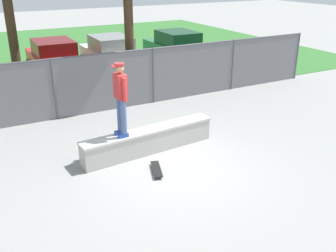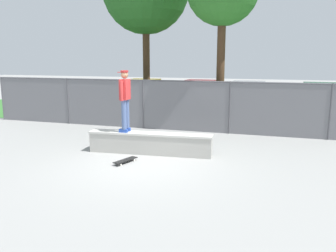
# 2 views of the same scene
# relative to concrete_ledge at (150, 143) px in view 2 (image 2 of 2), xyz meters

# --- Properties ---
(ground_plane) EXTENTS (80.00, 80.00, 0.00)m
(ground_plane) POSITION_rel_concrete_ledge_xyz_m (0.16, -1.16, -0.33)
(ground_plane) COLOR gray
(grass_strip) EXTENTS (29.42, 20.00, 0.02)m
(grass_strip) POSITION_rel_concrete_ledge_xyz_m (0.16, 13.87, -0.32)
(grass_strip) COLOR #336B2D
(grass_strip) RESTS_ON ground
(concrete_ledge) EXTENTS (3.78, 0.78, 0.64)m
(concrete_ledge) POSITION_rel_concrete_ledge_xyz_m (0.00, 0.00, 0.00)
(concrete_ledge) COLOR #A8A59E
(concrete_ledge) RESTS_ON ground
(skateboarder) EXTENTS (0.31, 0.60, 1.84)m
(skateboarder) POSITION_rel_concrete_ledge_xyz_m (-0.76, -0.06, 1.35)
(skateboarder) COLOR #2647A5
(skateboarder) RESTS_ON concrete_ledge
(skateboard) EXTENTS (0.45, 0.82, 0.09)m
(skateboard) POSITION_rel_concrete_ledge_xyz_m (-0.33, -1.08, -0.25)
(skateboard) COLOR black
(skateboard) RESTS_ON ground
(chainlink_fence) EXTENTS (17.49, 0.07, 1.98)m
(chainlink_fence) POSITION_rel_concrete_ledge_xyz_m (0.16, 3.57, 0.75)
(chainlink_fence) COLOR #4C4C51
(chainlink_fence) RESTS_ON ground
(car_yellow) EXTENTS (2.08, 4.23, 1.66)m
(car_yellow) POSITION_rel_concrete_ledge_xyz_m (-3.64, 8.76, 0.51)
(car_yellow) COLOR gold
(car_yellow) RESTS_ON ground
(car_red) EXTENTS (2.08, 4.23, 1.66)m
(car_red) POSITION_rel_concrete_ledge_xyz_m (-0.39, 8.77, 0.51)
(car_red) COLOR #B21E1E
(car_red) RESTS_ON ground
(car_white) EXTENTS (2.08, 4.23, 1.66)m
(car_white) POSITION_rel_concrete_ledge_xyz_m (2.17, 8.57, 0.51)
(car_white) COLOR silver
(car_white) RESTS_ON ground
(car_green) EXTENTS (2.08, 4.23, 1.66)m
(car_green) POSITION_rel_concrete_ledge_xyz_m (5.61, 8.43, 0.51)
(car_green) COLOR #1E6638
(car_green) RESTS_ON ground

